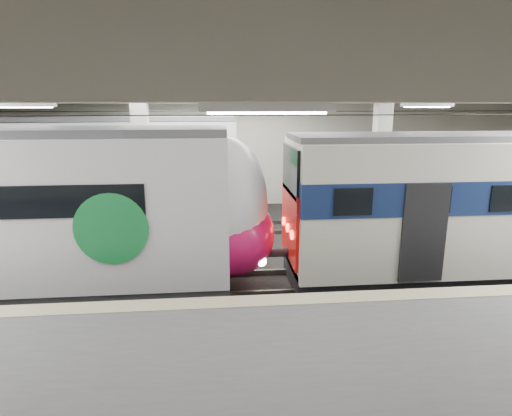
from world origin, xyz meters
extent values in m
cube|color=black|center=(0.00, 0.00, -0.05)|extent=(36.00, 24.00, 0.10)
cube|color=silver|center=(0.00, 0.00, 5.55)|extent=(36.00, 24.00, 0.20)
cube|color=beige|center=(0.00, 10.00, 2.75)|extent=(30.00, 0.10, 5.50)
cube|color=#C5B48B|center=(0.00, -3.25, 1.11)|extent=(30.00, 0.50, 0.02)
cube|color=beige|center=(-3.00, 3.00, 2.75)|extent=(0.50, 0.50, 5.50)
cube|color=beige|center=(5.00, 3.00, 2.75)|extent=(0.50, 0.50, 5.50)
cube|color=beige|center=(0.00, 0.00, 5.25)|extent=(30.00, 18.00, 0.50)
cube|color=#59544C|center=(0.00, 0.00, 0.08)|extent=(30.00, 1.52, 0.16)
cube|color=#59544C|center=(0.00, 5.50, 0.08)|extent=(30.00, 1.52, 0.16)
cylinder|color=black|center=(0.00, 0.00, 4.70)|extent=(30.00, 0.03, 0.03)
cylinder|color=black|center=(0.00, 5.50, 4.70)|extent=(30.00, 0.03, 0.03)
cube|color=white|center=(0.00, -2.00, 4.92)|extent=(26.00, 8.40, 0.12)
ellipsoid|color=white|center=(-0.34, 0.00, 2.36)|extent=(2.19, 2.70, 3.64)
ellipsoid|color=#CC1155|center=(-0.22, 0.00, 1.54)|extent=(2.32, 2.76, 2.23)
cylinder|color=#18893E|center=(-3.06, -1.41, 2.17)|extent=(1.71, 0.06, 1.71)
cube|color=beige|center=(7.63, 0.00, 2.27)|extent=(12.43, 2.72, 3.54)
cube|color=navy|center=(7.63, 0.00, 2.69)|extent=(12.47, 2.78, 0.86)
cube|color=red|center=(1.37, 0.00, 1.77)|extent=(0.08, 2.32, 1.95)
cube|color=black|center=(1.37, 0.00, 3.26)|extent=(0.08, 2.18, 1.27)
cube|color=black|center=(7.63, 0.00, 0.35)|extent=(12.43, 1.91, 0.70)
cube|color=white|center=(-7.00, 5.50, 2.43)|extent=(14.28, 3.29, 3.85)
cube|color=#18893E|center=(-7.00, 5.50, 2.93)|extent=(14.32, 3.35, 0.81)
cube|color=#4C4C51|center=(-7.00, 5.50, 4.45)|extent=(14.26, 2.78, 0.16)
cube|color=black|center=(-7.00, 5.50, 0.30)|extent=(14.27, 2.98, 0.60)
camera|label=1|loc=(-0.61, -11.16, 4.99)|focal=30.00mm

